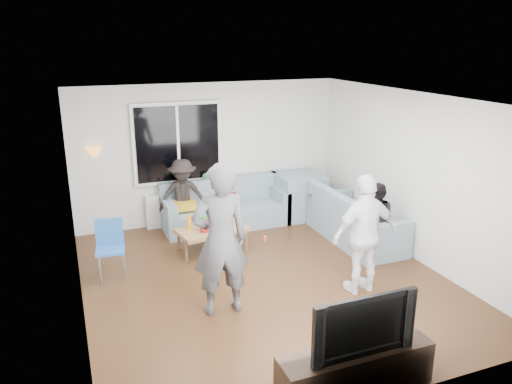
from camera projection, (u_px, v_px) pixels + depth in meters
name	position (u px, v px, depth m)	size (l,w,h in m)	color
floor	(265.00, 281.00, 7.28)	(5.00, 5.50, 0.04)	#56351C
ceiling	(266.00, 98.00, 6.50)	(5.00, 5.50, 0.04)	white
wall_back	(209.00, 153.00, 9.35)	(5.00, 0.04, 2.60)	silver
wall_front	(384.00, 282.00, 4.43)	(5.00, 0.04, 2.60)	silver
wall_left	(71.00, 217.00, 6.01)	(0.04, 5.50, 2.60)	silver
wall_right	(415.00, 177.00, 7.77)	(0.04, 5.50, 2.60)	silver
window_frame	(178.00, 143.00, 9.00)	(1.62, 0.06, 1.47)	white
window_glass	(178.00, 143.00, 8.96)	(1.50, 0.02, 1.35)	black
window_mullion	(178.00, 144.00, 8.96)	(0.05, 0.03, 1.35)	white
radiator	(181.00, 209.00, 9.33)	(1.30, 0.12, 0.62)	silver
potted_plant	(203.00, 181.00, 9.31)	(0.20, 0.16, 0.37)	#2D7032
vase	(162.00, 191.00, 9.07)	(0.15, 0.15, 0.16)	silver
sofa_back_section	(226.00, 204.00, 9.22)	(2.30, 0.85, 0.85)	gray
sofa_right_section	(356.00, 217.00, 8.57)	(0.85, 2.00, 0.85)	gray
sofa_corner	(298.00, 195.00, 9.74)	(0.85, 0.85, 0.85)	gray
cushion_yellow	(185.00, 205.00, 8.91)	(0.38, 0.32, 0.14)	#BD901B
cushion_red	(228.00, 199.00, 9.28)	(0.36, 0.30, 0.13)	maroon
coffee_table	(212.00, 240.00, 8.18)	(1.10, 0.60, 0.40)	#9E714C
pitcher	(205.00, 226.00, 7.98)	(0.17, 0.17, 0.17)	maroon
side_chair	(110.00, 250.00, 7.21)	(0.40, 0.40, 0.86)	#2A68B6
floor_lamp	(97.00, 191.00, 8.81)	(0.32, 0.32, 1.56)	orange
player_left	(220.00, 240.00, 6.16)	(0.72, 0.47, 1.96)	#48484D
player_right	(365.00, 235.00, 6.72)	(0.98, 0.41, 1.67)	white
spectator_right	(377.00, 219.00, 7.99)	(0.57, 0.44, 1.17)	black
spectator_back	(183.00, 196.00, 8.90)	(0.86, 0.50, 1.34)	black
tv_console	(355.00, 369.00, 4.97)	(1.60, 0.40, 0.44)	black
television	(358.00, 321.00, 4.81)	(1.10, 0.14, 0.64)	black
bottle_b	(203.00, 224.00, 7.94)	(0.08, 0.08, 0.26)	#219B1C
bottle_a	(189.00, 222.00, 8.08)	(0.07, 0.07, 0.23)	orange
bottle_d	(225.00, 220.00, 8.12)	(0.07, 0.07, 0.27)	orange
bottle_e	(227.00, 218.00, 8.31)	(0.07, 0.07, 0.20)	black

